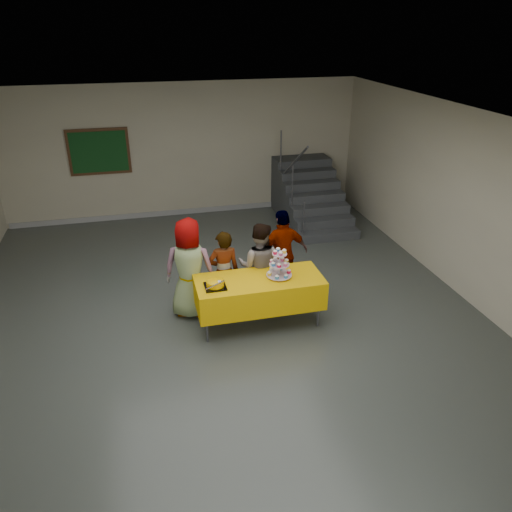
{
  "coord_description": "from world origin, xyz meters",
  "views": [
    {
      "loc": [
        -1.09,
        -6.23,
        4.25
      ],
      "look_at": [
        0.5,
        0.21,
        1.05
      ],
      "focal_mm": 35.0,
      "sensor_mm": 36.0,
      "label": 1
    }
  ],
  "objects_px": {
    "bake_table": "(259,292)",
    "cupcake_stand": "(279,266)",
    "bear_cake": "(215,283)",
    "schoolchild_b": "(224,272)",
    "schoolchild_c": "(259,266)",
    "noticeboard": "(99,152)",
    "schoolchild_d": "(283,254)",
    "staircase": "(308,197)",
    "schoolchild_a": "(189,269)"
  },
  "relations": [
    {
      "from": "schoolchild_d",
      "to": "schoolchild_b",
      "type": "bearing_deg",
      "value": 4.92
    },
    {
      "from": "bake_table",
      "to": "schoolchild_c",
      "type": "relative_size",
      "value": 1.32
    },
    {
      "from": "cupcake_stand",
      "to": "bear_cake",
      "type": "bearing_deg",
      "value": -174.72
    },
    {
      "from": "bake_table",
      "to": "noticeboard",
      "type": "distance_m",
      "value": 5.57
    },
    {
      "from": "bear_cake",
      "to": "schoolchild_c",
      "type": "distance_m",
      "value": 1.01
    },
    {
      "from": "schoolchild_a",
      "to": "noticeboard",
      "type": "height_order",
      "value": "noticeboard"
    },
    {
      "from": "bake_table",
      "to": "noticeboard",
      "type": "bearing_deg",
      "value": 115.22
    },
    {
      "from": "schoolchild_b",
      "to": "noticeboard",
      "type": "distance_m",
      "value": 4.91
    },
    {
      "from": "cupcake_stand",
      "to": "schoolchild_b",
      "type": "relative_size",
      "value": 0.33
    },
    {
      "from": "noticeboard",
      "to": "staircase",
      "type": "bearing_deg",
      "value": -10.44
    },
    {
      "from": "cupcake_stand",
      "to": "schoolchild_b",
      "type": "distance_m",
      "value": 0.94
    },
    {
      "from": "schoolchild_d",
      "to": "schoolchild_c",
      "type": "bearing_deg",
      "value": 19.64
    },
    {
      "from": "schoolchild_c",
      "to": "bear_cake",
      "type": "bearing_deg",
      "value": 60.21
    },
    {
      "from": "schoolchild_d",
      "to": "staircase",
      "type": "relative_size",
      "value": 0.63
    },
    {
      "from": "cupcake_stand",
      "to": "noticeboard",
      "type": "distance_m",
      "value": 5.64
    },
    {
      "from": "bear_cake",
      "to": "staircase",
      "type": "bearing_deg",
      "value": 55.66
    },
    {
      "from": "schoolchild_a",
      "to": "staircase",
      "type": "xyz_separation_m",
      "value": [
        3.16,
        3.59,
        -0.31
      ]
    },
    {
      "from": "bake_table",
      "to": "schoolchild_a",
      "type": "xyz_separation_m",
      "value": [
        -0.96,
        0.52,
        0.24
      ]
    },
    {
      "from": "bake_table",
      "to": "staircase",
      "type": "bearing_deg",
      "value": 61.85
    },
    {
      "from": "bear_cake",
      "to": "noticeboard",
      "type": "height_order",
      "value": "noticeboard"
    },
    {
      "from": "cupcake_stand",
      "to": "schoolchild_a",
      "type": "xyz_separation_m",
      "value": [
        -1.26,
        0.52,
        -0.15
      ]
    },
    {
      "from": "bear_cake",
      "to": "schoolchild_b",
      "type": "bearing_deg",
      "value": 68.84
    },
    {
      "from": "staircase",
      "to": "bear_cake",
      "type": "bearing_deg",
      "value": -124.34
    },
    {
      "from": "bake_table",
      "to": "noticeboard",
      "type": "xyz_separation_m",
      "value": [
        -2.33,
        4.95,
        1.04
      ]
    },
    {
      "from": "noticeboard",
      "to": "schoolchild_c",
      "type": "bearing_deg",
      "value": -60.91
    },
    {
      "from": "schoolchild_a",
      "to": "noticeboard",
      "type": "bearing_deg",
      "value": -55.54
    },
    {
      "from": "schoolchild_c",
      "to": "noticeboard",
      "type": "xyz_separation_m",
      "value": [
        -2.47,
        4.43,
        0.89
      ]
    },
    {
      "from": "schoolchild_a",
      "to": "schoolchild_c",
      "type": "xyz_separation_m",
      "value": [
        1.09,
        -0.0,
        -0.08
      ]
    },
    {
      "from": "cupcake_stand",
      "to": "noticeboard",
      "type": "bearing_deg",
      "value": 118.06
    },
    {
      "from": "schoolchild_d",
      "to": "noticeboard",
      "type": "bearing_deg",
      "value": -63.89
    },
    {
      "from": "noticeboard",
      "to": "cupcake_stand",
      "type": "bearing_deg",
      "value": -61.94
    },
    {
      "from": "cupcake_stand",
      "to": "schoolchild_d",
      "type": "bearing_deg",
      "value": 69.61
    },
    {
      "from": "schoolchild_b",
      "to": "bear_cake",
      "type": "bearing_deg",
      "value": 65.78
    },
    {
      "from": "bake_table",
      "to": "staircase",
      "type": "height_order",
      "value": "staircase"
    },
    {
      "from": "bake_table",
      "to": "cupcake_stand",
      "type": "relative_size",
      "value": 4.22
    },
    {
      "from": "schoolchild_a",
      "to": "schoolchild_c",
      "type": "height_order",
      "value": "schoolchild_a"
    },
    {
      "from": "bear_cake",
      "to": "schoolchild_c",
      "type": "xyz_separation_m",
      "value": [
        0.8,
        0.6,
        -0.12
      ]
    },
    {
      "from": "bake_table",
      "to": "schoolchild_b",
      "type": "xyz_separation_m",
      "value": [
        -0.44,
        0.51,
        0.12
      ]
    },
    {
      "from": "cupcake_stand",
      "to": "schoolchild_b",
      "type": "xyz_separation_m",
      "value": [
        -0.74,
        0.51,
        -0.27
      ]
    },
    {
      "from": "schoolchild_d",
      "to": "noticeboard",
      "type": "distance_m",
      "value": 5.17
    },
    {
      "from": "cupcake_stand",
      "to": "schoolchild_a",
      "type": "distance_m",
      "value": 1.37
    },
    {
      "from": "schoolchild_a",
      "to": "cupcake_stand",
      "type": "bearing_deg",
      "value": 175.0
    },
    {
      "from": "schoolchild_a",
      "to": "schoolchild_d",
      "type": "relative_size",
      "value": 1.06
    },
    {
      "from": "schoolchild_d",
      "to": "cupcake_stand",
      "type": "bearing_deg",
      "value": 60.85
    },
    {
      "from": "bake_table",
      "to": "bear_cake",
      "type": "bearing_deg",
      "value": -172.82
    },
    {
      "from": "schoolchild_a",
      "to": "schoolchild_c",
      "type": "relative_size",
      "value": 1.12
    },
    {
      "from": "schoolchild_a",
      "to": "schoolchild_b",
      "type": "relative_size",
      "value": 1.18
    },
    {
      "from": "schoolchild_a",
      "to": "noticeboard",
      "type": "relative_size",
      "value": 1.23
    },
    {
      "from": "bear_cake",
      "to": "schoolchild_b",
      "type": "height_order",
      "value": "schoolchild_b"
    },
    {
      "from": "staircase",
      "to": "cupcake_stand",
      "type": "bearing_deg",
      "value": -114.79
    }
  ]
}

